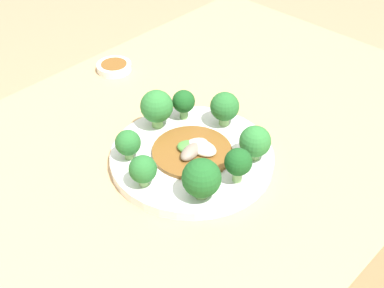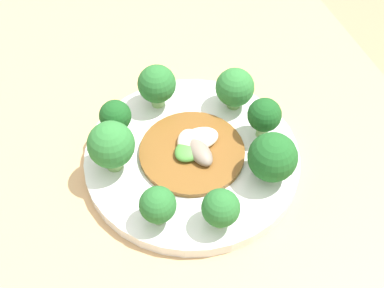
% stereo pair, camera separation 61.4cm
% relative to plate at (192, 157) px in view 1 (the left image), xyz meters
% --- Properties ---
extents(table, '(1.17, 0.72, 0.70)m').
position_rel_plate_xyz_m(table, '(0.02, -0.04, -0.36)').
color(table, tan).
rests_on(table, ground_plane).
extents(plate, '(0.27, 0.27, 0.02)m').
position_rel_plate_xyz_m(plate, '(0.00, 0.00, 0.00)').
color(plate, white).
rests_on(plate, table).
extents(broccoli_northeast, '(0.06, 0.06, 0.07)m').
position_rel_plate_xyz_m(broccoli_northeast, '(0.06, 0.08, 0.04)').
color(broccoli_northeast, '#70A356').
rests_on(broccoli_northeast, plate).
extents(broccoli_northwest, '(0.05, 0.05, 0.06)m').
position_rel_plate_xyz_m(broccoli_northwest, '(-0.06, 0.08, 0.04)').
color(broccoli_northwest, '#70A356').
rests_on(broccoli_northwest, plate).
extents(broccoli_west, '(0.05, 0.05, 0.06)m').
position_rel_plate_xyz_m(broccoli_west, '(-0.10, -0.01, 0.05)').
color(broccoli_west, '#89B76B').
rests_on(broccoli_west, plate).
extents(broccoli_southeast, '(0.04, 0.04, 0.05)m').
position_rel_plate_xyz_m(broccoli_southeast, '(0.08, -0.07, 0.04)').
color(broccoli_southeast, '#70A356').
rests_on(broccoli_southeast, plate).
extents(broccoli_north, '(0.04, 0.04, 0.06)m').
position_rel_plate_xyz_m(broccoli_north, '(-0.00, 0.10, 0.05)').
color(broccoli_north, '#89B76B').
rests_on(broccoli_north, plate).
extents(broccoli_east, '(0.04, 0.04, 0.05)m').
position_rel_plate_xyz_m(broccoli_east, '(0.11, -0.00, 0.04)').
color(broccoli_east, '#89B76B').
rests_on(broccoli_east, plate).
extents(broccoli_south, '(0.06, 0.06, 0.07)m').
position_rel_plate_xyz_m(broccoli_south, '(-0.01, -0.10, 0.05)').
color(broccoli_south, '#7AAD5B').
rests_on(broccoli_south, plate).
extents(broccoli_southwest, '(0.04, 0.04, 0.06)m').
position_rel_plate_xyz_m(broccoli_southwest, '(-0.06, -0.08, 0.04)').
color(broccoli_southwest, '#70A356').
rests_on(broccoli_southwest, plate).
extents(stirfry_center, '(0.13, 0.13, 0.02)m').
position_rel_plate_xyz_m(stirfry_center, '(-0.00, 0.00, 0.02)').
color(stirfry_center, brown).
rests_on(stirfry_center, plate).
extents(sauce_dish, '(0.07, 0.07, 0.02)m').
position_rel_plate_xyz_m(sauce_dish, '(-0.10, -0.32, -0.00)').
color(sauce_dish, white).
rests_on(sauce_dish, table).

